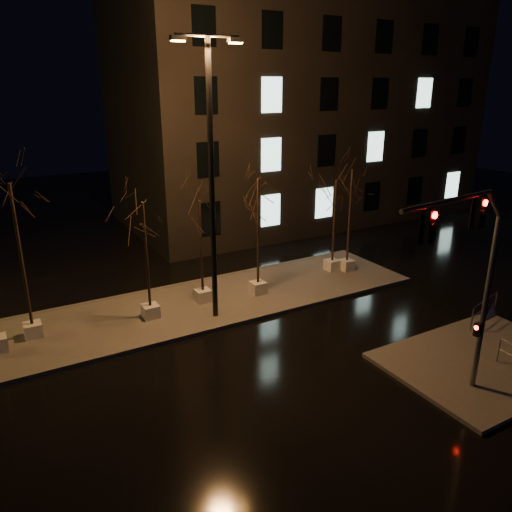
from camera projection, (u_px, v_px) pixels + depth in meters
ground at (253, 374)px, 17.05m from camera, size 90.00×90.00×0.00m
median at (186, 307)px, 21.95m from camera, size 22.00×5.00×0.15m
sidewalk_corner at (485, 361)px, 17.68m from camera, size 7.00×5.00×0.15m
building at (299, 111)px, 35.94m from camera, size 25.00×12.00×15.00m
tree_1 at (15, 220)px, 17.75m from camera, size 1.80×1.80×6.14m
tree_2 at (144, 229)px, 19.60m from camera, size 1.80×1.80×5.04m
tree_3 at (200, 224)px, 21.21m from camera, size 1.80×1.80×4.74m
tree_4 at (258, 205)px, 21.89m from camera, size 1.80×1.80×5.51m
tree_5 at (335, 201)px, 24.93m from camera, size 1.80×1.80×4.88m
tree_6 at (351, 193)px, 24.81m from camera, size 1.80×1.80×5.39m
traffic_signal_mast at (473, 268)px, 14.15m from camera, size 5.31×0.69×6.51m
streetlight_main at (211, 166)px, 18.95m from camera, size 2.72×0.46×10.88m
guard_rail_a at (485, 307)px, 20.26m from camera, size 2.24×0.58×0.99m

